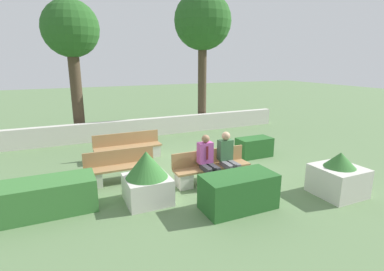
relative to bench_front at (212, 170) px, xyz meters
name	(u,v)px	position (x,y,z in m)	size (l,w,h in m)	color
ground_plane	(200,168)	(0.15, 0.99, -0.33)	(60.00, 60.00, 0.00)	#607F51
perimeter_wall	(154,127)	(0.15, 5.48, 0.04)	(11.93, 0.30, 0.74)	beige
bench_front	(212,170)	(0.00, 0.00, 0.00)	(2.10, 0.48, 0.83)	#A37A4C
bench_left_side	(128,149)	(-1.58, 2.80, 0.00)	(2.16, 0.48, 0.83)	#A37A4C
bench_right_side	(121,170)	(-2.17, 0.98, -0.01)	(1.86, 0.48, 0.83)	#A37A4C
person_seated_man	(207,158)	(-0.21, -0.14, 0.39)	(0.38, 0.63, 1.30)	#333338
person_seated_woman	(227,155)	(0.38, -0.14, 0.40)	(0.38, 0.63, 1.32)	slate
hedge_block_near_left	(41,198)	(-4.05, -0.05, 0.03)	(2.18, 0.87, 0.71)	#3D7A38
hedge_block_near_right	(239,192)	(-0.18, -1.55, 0.06)	(1.60, 0.81, 0.77)	#286028
hedge_block_mid_left	(254,147)	(2.28, 1.28, -0.01)	(1.15, 0.62, 0.64)	#286028
planter_corner_left	(147,177)	(-1.88, -0.43, 0.26)	(0.97, 0.97, 1.19)	beige
planter_corner_right	(338,177)	(2.35, -1.95, 0.13)	(1.03, 1.03, 1.05)	beige
tree_leftmost	(71,33)	(-2.78, 6.16, 3.79)	(2.13, 2.13, 5.35)	#473828
tree_center_left	(203,23)	(2.64, 5.93, 4.36)	(2.51, 2.51, 6.05)	#473828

